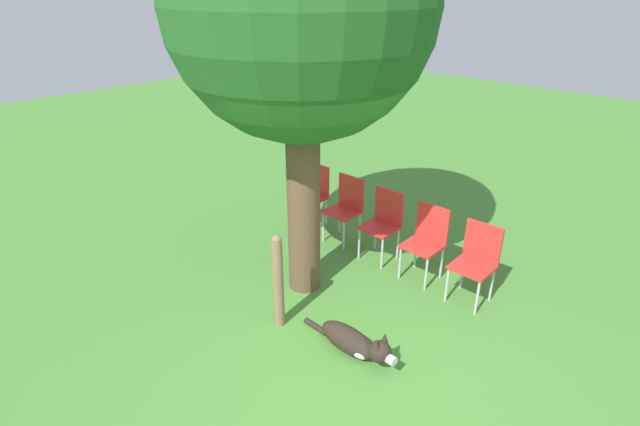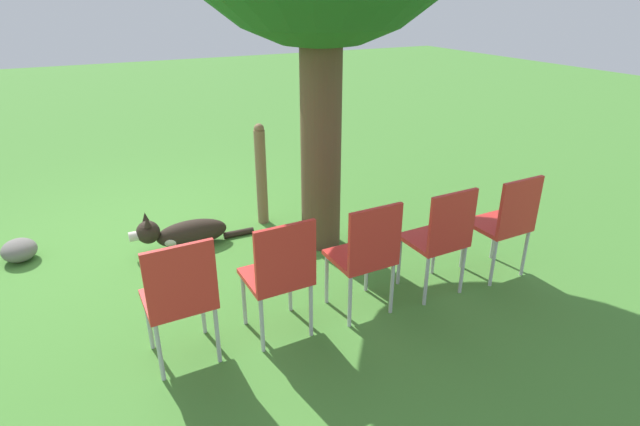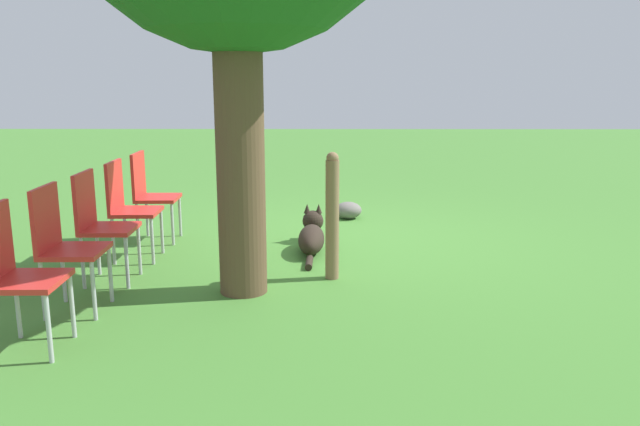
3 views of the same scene
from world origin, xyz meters
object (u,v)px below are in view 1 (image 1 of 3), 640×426
Objects in this scene: red_chair_2 at (384,220)px; red_chair_0 at (477,258)px; red_chair_3 at (346,205)px; oak_tree at (301,8)px; dog at (355,343)px; red_chair_1 at (427,238)px; red_chair_4 at (313,191)px; fence_post at (278,281)px.

red_chair_0 is at bearing 86.69° from red_chair_2.
red_chair_3 is (0.02, 0.69, 0.00)m from red_chair_2.
oak_tree is 3.34m from dog.
red_chair_1 is 2.06m from red_chair_4.
oak_tree is 3.77× the size of dog.
oak_tree is 3.06m from red_chair_1.
dog is at bearing 42.29° from red_chair_3.
oak_tree is 3.15m from red_chair_4.
red_chair_3 is 0.69m from red_chair_4.
red_chair_2 reaches higher than dog.
fence_post reaches higher than red_chair_3.
fence_post is at bearing -154.53° from oak_tree.
fence_post is at bearing -166.76° from dog.
red_chair_1 is 1.00× the size of red_chair_4.
oak_tree reaches higher than red_chair_2.
red_chair_0 is 1.00× the size of red_chair_2.
fence_post is 2.49m from red_chair_4.
red_chair_0 is 2.75m from red_chair_4.
red_chair_0 is 1.00× the size of red_chair_3.
oak_tree reaches higher than red_chair_3.
red_chair_4 reaches higher than dog.
red_chair_1 is at bearing 86.69° from red_chair_4.
red_chair_0 is 1.37m from red_chair_2.
red_chair_4 is at bearing 41.31° from oak_tree.
red_chair_0 and red_chair_3 have the same top height.
oak_tree is at bearing 18.07° from red_chair_3.
red_chair_2 is at bearing 2.96° from fence_post.
red_chair_1 is 1.37m from red_chair_3.
red_chair_3 and red_chair_4 have the same top height.
fence_post is 2.02m from red_chair_1.
red_chair_0 is 0.69m from red_chair_1.
red_chair_2 is at bearing 86.69° from red_chair_4.
dog is at bearing -12.96° from red_chair_0.
red_chair_0 and red_chair_1 have the same top height.
dog is 1.29× the size of red_chair_3.
red_chair_1 is at bearing -16.80° from fence_post.
red_chair_0 reaches higher than dog.
red_chair_1 is at bearing -93.31° from red_chair_0.
red_chair_3 is at bearing -93.31° from red_chair_2.
red_chair_3 is (1.98, 0.79, -0.01)m from fence_post.
oak_tree is at bearing -54.97° from red_chair_0.
fence_post is at bearing 20.36° from red_chair_3.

